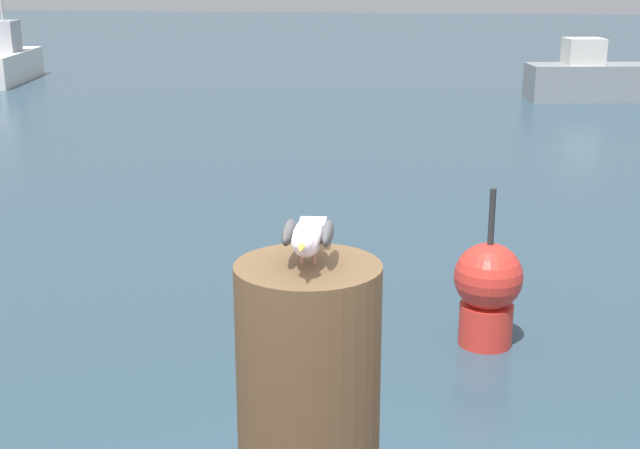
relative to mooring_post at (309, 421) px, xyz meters
The scene contains 5 objects.
mooring_post is the anchor object (origin of this frame).
seagull 0.60m from the mooring_post, 87.12° to the right, with size 0.16×0.39×0.14m.
boat_white 23.03m from the mooring_post, 119.87° to the left, with size 1.74×4.52×3.56m.
boat_grey 19.62m from the mooring_post, 77.01° to the left, with size 4.34×1.75×1.46m.
channel_buoy 4.65m from the mooring_post, 79.91° to the left, with size 0.56×0.56×1.33m.
Camera 1 is at (0.14, -2.76, 2.99)m, focal length 49.08 mm.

